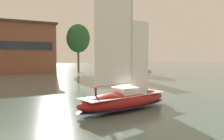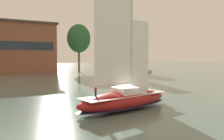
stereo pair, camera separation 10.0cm
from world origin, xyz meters
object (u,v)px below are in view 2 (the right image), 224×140
sailboat_moored_near_marina (146,71)px  sailboat_moored_mid_channel (124,74)px  tree_shore_center (79,38)px  tree_shore_right (122,45)px  sailboat_main (125,98)px

sailboat_moored_near_marina → sailboat_moored_mid_channel: bearing=-141.4°
sailboat_moored_near_marina → tree_shore_center: bearing=144.9°
tree_shore_center → tree_shore_right: tree_shore_center is taller
tree_shore_center → sailboat_moored_mid_channel: (2.34, -30.51, -12.21)m
sailboat_moored_near_marina → sailboat_main: bearing=-129.0°
tree_shore_center → sailboat_moored_near_marina: 29.22m
tree_shore_center → sailboat_moored_near_marina: size_ratio=2.33×
tree_shore_right → sailboat_main: 69.12m
tree_shore_right → sailboat_moored_near_marina: size_ratio=1.97×
sailboat_moored_mid_channel → tree_shore_center: bearing=94.4°
sailboat_moored_near_marina → sailboat_moored_mid_channel: (-19.23, -15.36, 0.40)m
tree_shore_right → sailboat_moored_near_marina: (3.59, -11.93, -10.57)m
sailboat_main → sailboat_moored_near_marina: sailboat_main is taller
tree_shore_center → sailboat_main: bearing=-104.9°
tree_shore_right → tree_shore_center: bearing=169.9°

